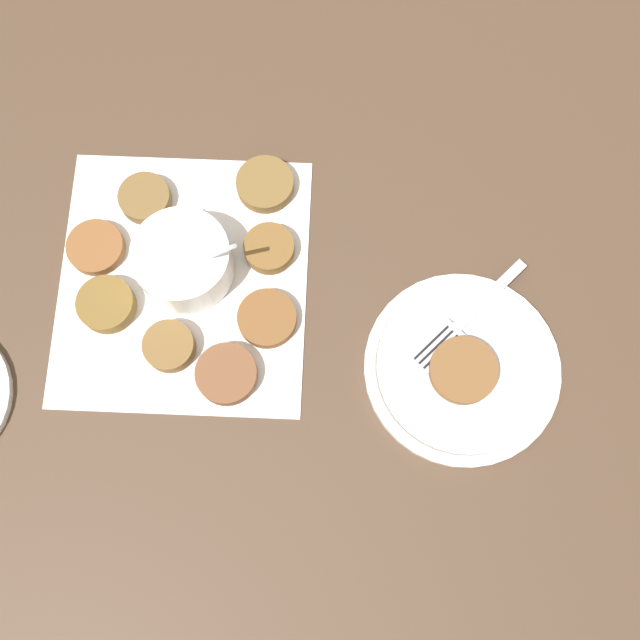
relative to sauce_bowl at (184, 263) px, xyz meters
The scene contains 14 objects.
ground_plane 0.03m from the sauce_bowl, 82.32° to the left, with size 4.00×4.00×0.00m, color #4C3828.
napkin 0.03m from the sauce_bowl, 153.77° to the left, with size 0.33×0.31×0.00m.
sauce_bowl is the anchor object (origin of this frame).
fritter_0 0.10m from the sauce_bowl, 168.42° to the left, with size 0.06×0.06×0.02m.
fritter_1 0.10m from the sauce_bowl, 28.79° to the left, with size 0.06×0.06×0.02m.
fritter_2 0.14m from the sauce_bowl, 42.66° to the right, with size 0.07×0.07×0.02m.
fritter_3 0.11m from the sauce_bowl, 125.23° to the right, with size 0.07×0.07×0.02m.
fritter_4 0.10m from the sauce_bowl, 113.93° to the left, with size 0.06×0.06×0.02m.
fritter_5 0.14m from the sauce_bowl, 160.67° to the right, with size 0.07×0.07×0.02m.
fritter_6 0.11m from the sauce_bowl, 73.69° to the left, with size 0.07×0.07×0.01m.
fritter_7 0.10m from the sauce_bowl, 78.66° to the right, with size 0.06×0.06×0.02m.
serving_plate 0.33m from the sauce_bowl, 113.05° to the right, with size 0.22×0.22×0.02m.
fritter_on_plate 0.33m from the sauce_bowl, 114.10° to the right, with size 0.08×0.08×0.01m.
fork 0.32m from the sauce_bowl, 105.72° to the right, with size 0.13×0.15×0.00m.
Camera 1 is at (-0.29, -0.15, 0.83)m, focal length 42.00 mm.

